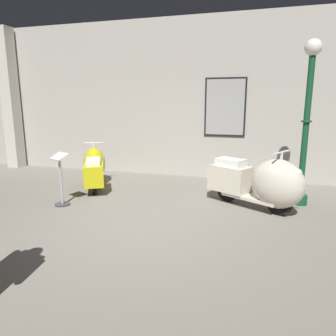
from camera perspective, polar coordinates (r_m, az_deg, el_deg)
name	(u,v)px	position (r m, az deg, el deg)	size (l,w,h in m)	color
ground_plane	(139,228)	(4.93, -5.31, -10.80)	(60.00, 60.00, 0.00)	slate
showroom_back_wall	(184,100)	(8.05, 2.86, 12.36)	(18.00, 0.63, 3.90)	#ADA89E
scooter_0	(94,167)	(7.28, -13.30, 0.16)	(1.16, 1.62, 0.98)	black
scooter_1	(262,183)	(5.77, 16.71, -2.59)	(1.82, 1.34, 1.10)	black
lamppost	(307,115)	(6.20, 24.01, 8.75)	(0.29, 0.29, 2.96)	#144728
info_stanchion	(61,184)	(6.13, -18.90, -2.78)	(0.38, 0.33, 0.99)	#333338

